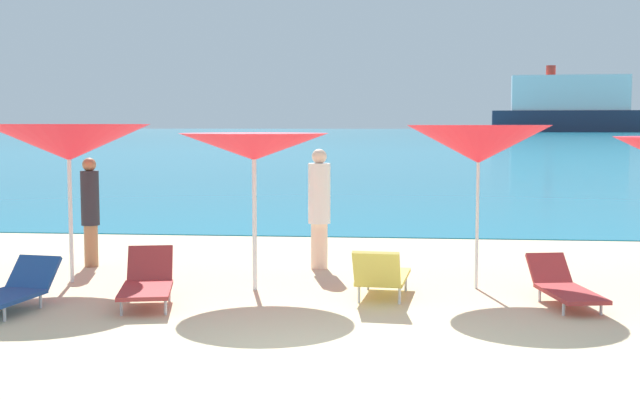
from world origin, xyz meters
The scene contains 12 objects.
ground_plane centered at (0.00, 10.00, -0.15)m, with size 50.00×100.00×0.30m, color beige.
ocean_water centered at (0.00, 229.10, 0.01)m, with size 650.00×440.00×0.02m, color teal.
umbrella_2 centered at (-4.22, 3.99, 1.98)m, with size 2.38×2.38×2.23m.
umbrella_3 centered at (-1.54, 3.72, 1.93)m, with size 2.16×2.16×2.11m.
umbrella_4 centered at (1.44, 4.10, 1.96)m, with size 2.09×2.09×2.22m.
lounge_chair_0 centered at (-4.22, 2.16, 0.25)m, with size 0.80×1.47×0.58m.
lounge_chair_3 centered at (0.18, 3.26, 0.31)m, with size 0.72×1.55×0.71m.
lounge_chair_7 centered at (2.44, 3.15, 0.23)m, with size 0.80×1.60×0.55m.
lounge_chair_8 centered at (-2.69, 2.60, 0.29)m, with size 0.88×1.50×0.66m.
beachgoer_0 centered at (-4.44, 5.30, 0.92)m, with size 0.28×0.28×1.71m.
beachgoer_1 centered at (-0.84, 5.45, 0.99)m, with size 0.34×0.34×1.86m.
cruise_ship centered at (50.39, 257.84, 7.68)m, with size 46.91×11.84×20.27m.
Camera 1 is at (0.47, -7.36, 2.23)m, focal length 47.21 mm.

